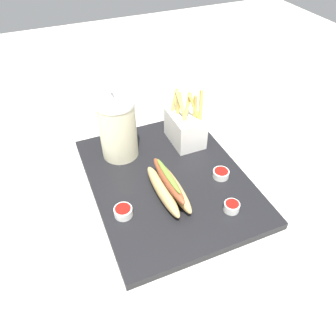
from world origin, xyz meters
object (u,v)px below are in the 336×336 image
(fries_basket, at_px, (185,127))
(soda_cup, at_px, (118,128))
(hot_dog_1, at_px, (168,187))
(ketchup_cup_2, at_px, (221,173))
(ketchup_cup_3, at_px, (123,211))
(ketchup_cup_1, at_px, (232,206))

(fries_basket, bearing_deg, soda_cup, 85.22)
(hot_dog_1, xyz_separation_m, ketchup_cup_2, (0.00, -0.14, -0.01))
(fries_basket, distance_m, hot_dog_1, 0.20)
(hot_dog_1, relative_size, ketchup_cup_3, 4.29)
(fries_basket, bearing_deg, ketchup_cup_2, -173.26)
(soda_cup, height_order, ketchup_cup_2, soda_cup)
(fries_basket, xyz_separation_m, hot_dog_1, (-0.17, 0.12, -0.02))
(fries_basket, relative_size, ketchup_cup_1, 4.74)
(hot_dog_1, relative_size, ketchup_cup_1, 4.97)
(soda_cup, xyz_separation_m, hot_dog_1, (-0.18, -0.06, -0.05))
(hot_dog_1, height_order, ketchup_cup_2, hot_dog_1)
(soda_cup, bearing_deg, ketchup_cup_2, -132.16)
(ketchup_cup_2, height_order, ketchup_cup_3, ketchup_cup_3)
(ketchup_cup_2, xyz_separation_m, ketchup_cup_3, (-0.02, 0.25, 0.00))
(ketchup_cup_3, bearing_deg, hot_dog_1, -80.96)
(ketchup_cup_1, xyz_separation_m, ketchup_cup_3, (0.08, 0.22, 0.00))
(fries_basket, xyz_separation_m, ketchup_cup_3, (-0.18, 0.23, -0.03))
(ketchup_cup_1, bearing_deg, hot_dog_1, 48.32)
(soda_cup, xyz_separation_m, fries_basket, (-0.01, -0.17, -0.03))
(fries_basket, xyz_separation_m, ketchup_cup_1, (-0.26, 0.01, -0.03))
(soda_cup, xyz_separation_m, ketchup_cup_2, (-0.18, -0.19, -0.07))
(soda_cup, bearing_deg, ketchup_cup_1, -149.38)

